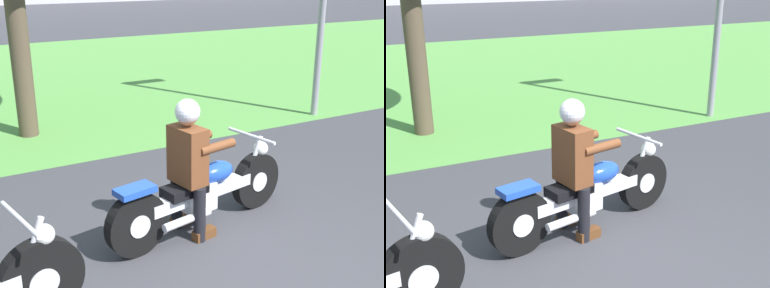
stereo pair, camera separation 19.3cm
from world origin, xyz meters
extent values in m
cube|color=#549342|center=(0.00, 9.54, 0.00)|extent=(60.00, 12.00, 0.01)
cylinder|color=black|center=(0.79, 1.33, 0.31)|extent=(0.63, 0.24, 0.62)
cylinder|color=silver|center=(0.79, 1.33, 0.31)|extent=(0.24, 0.18, 0.22)
cylinder|color=black|center=(-0.75, 1.03, 0.31)|extent=(0.63, 0.24, 0.62)
cylinder|color=silver|center=(-0.75, 1.03, 0.31)|extent=(0.24, 0.18, 0.22)
cube|color=silver|center=(0.02, 1.18, 0.39)|extent=(1.26, 0.38, 0.12)
cube|color=silver|center=(-0.03, 1.17, 0.37)|extent=(0.36, 0.30, 0.28)
ellipsoid|color=#1E47B2|center=(0.20, 1.21, 0.57)|extent=(0.48, 0.32, 0.22)
cube|color=black|center=(-0.20, 1.14, 0.49)|extent=(0.48, 0.32, 0.10)
cube|color=#1E47B2|center=(-0.75, 1.03, 0.65)|extent=(0.39, 0.26, 0.06)
cylinder|color=silver|center=(0.74, 1.32, 0.56)|extent=(0.26, 0.10, 0.53)
cylinder|color=silver|center=(0.69, 1.31, 0.85)|extent=(0.16, 0.65, 0.04)
sphere|color=white|center=(0.85, 1.34, 0.67)|extent=(0.16, 0.16, 0.16)
cylinder|color=silver|center=(-0.25, 0.99, 0.25)|extent=(0.56, 0.18, 0.08)
cylinder|color=black|center=(-0.19, 1.32, 0.28)|extent=(0.12, 0.12, 0.56)
cube|color=#593319|center=(-0.13, 1.33, 0.05)|extent=(0.25, 0.14, 0.10)
cylinder|color=black|center=(-0.12, 0.97, 0.28)|extent=(0.12, 0.12, 0.56)
cube|color=#593319|center=(-0.06, 0.98, 0.05)|extent=(0.25, 0.14, 0.10)
cube|color=brown|center=(-0.16, 1.15, 0.84)|extent=(0.29, 0.41, 0.56)
cylinder|color=brown|center=(0.03, 1.35, 0.92)|extent=(0.43, 0.17, 0.09)
cylinder|color=brown|center=(0.09, 1.02, 0.92)|extent=(0.43, 0.17, 0.09)
sphere|color=tan|center=(-0.16, 1.15, 1.24)|extent=(0.20, 0.20, 0.20)
sphere|color=silver|center=(-0.16, 1.15, 1.27)|extent=(0.24, 0.24, 0.24)
cylinder|color=black|center=(-1.73, 0.54, 0.34)|extent=(0.68, 0.25, 0.67)
cylinder|color=silver|center=(-1.73, 0.54, 0.34)|extent=(0.26, 0.18, 0.24)
cylinder|color=silver|center=(-1.77, 0.53, 0.59)|extent=(0.26, 0.10, 0.53)
cylinder|color=silver|center=(-1.82, 0.52, 0.88)|extent=(0.16, 0.65, 0.04)
sphere|color=white|center=(-1.67, 0.55, 0.70)|extent=(0.16, 0.16, 0.16)
cylinder|color=brown|center=(-0.89, 5.11, 1.42)|extent=(0.30, 0.30, 2.83)
camera|label=1|loc=(-2.28, -2.79, 2.53)|focal=47.03mm
camera|label=2|loc=(-2.11, -2.88, 2.53)|focal=47.03mm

